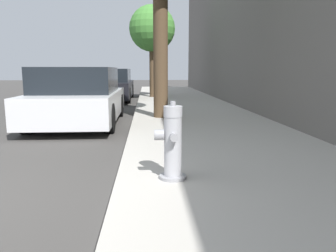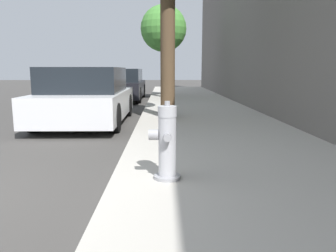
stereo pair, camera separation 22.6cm
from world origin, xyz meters
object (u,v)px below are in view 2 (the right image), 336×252
parked_car_near (87,97)px  street_tree_far (164,29)px  parked_car_mid (121,85)px  fire_hydrant (167,143)px

parked_car_near → street_tree_far: street_tree_far is taller
parked_car_mid → street_tree_far: street_tree_far is taller
parked_car_near → street_tree_far: bearing=73.6°
street_tree_far → parked_car_near: bearing=-106.4°
fire_hydrant → parked_car_mid: parked_car_mid is taller
parked_car_near → parked_car_mid: (0.04, 6.23, -0.00)m
parked_car_near → parked_car_mid: 6.23m
fire_hydrant → parked_car_near: 4.95m
street_tree_far → parked_car_mid: bearing=-176.4°
street_tree_far → fire_hydrant: bearing=-89.9°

